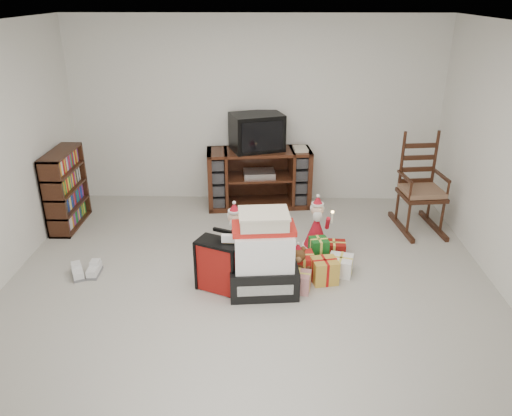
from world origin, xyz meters
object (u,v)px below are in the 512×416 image
Objects in this scene: tv_stand at (259,178)px; sneaker_pair at (86,271)px; red_suitcase at (219,265)px; rocking_chair at (420,195)px; teddy_bear at (297,264)px; gift_pile at (263,258)px; gift_cluster at (320,263)px; mrs_claus_figurine at (235,236)px; crt_television at (257,132)px; bookshelf at (66,191)px; santa_figurine at (316,228)px.

tv_stand is 2.64m from sneaker_pair.
rocking_chair is at bearing 56.68° from red_suitcase.
rocking_chair is 3.52× the size of teddy_bear.
gift_cluster is (0.59, 0.35, -0.25)m from gift_pile.
gift_pile reaches higher than mrs_claus_figurine.
rocking_chair is at bearing 2.18° from sneaker_pair.
gift_cluster is at bearing -19.31° from mrs_claus_figurine.
red_suitcase is at bearing -161.51° from gift_cluster.
crt_television reaches higher than rocking_chair.
gift_pile is (2.48, -1.45, -0.10)m from bookshelf.
bookshelf is 1.02× the size of gift_cluster.
mrs_claus_figurine is 1.62m from sneaker_pair.
bookshelf reaches higher than tv_stand.
crt_television is at bearing 103.74° from teddy_bear.
santa_figurine is 0.57m from gift_cluster.
tv_stand reaches higher than gift_cluster.
crt_television is at bearing 105.65° from red_suitcase.
santa_figurine is 1.94× the size of sneaker_pair.
sneaker_pair is (-1.79, -1.92, -0.35)m from tv_stand.
gift_cluster is (0.68, -1.80, -0.28)m from tv_stand.
gift_pile is at bearing -30.35° from bookshelf.
sneaker_pair is at bearing 167.48° from gift_pile.
tv_stand reaches higher than sneaker_pair.
gift_cluster is at bearing -145.52° from rocking_chair.
gift_pile is 1.26× the size of mrs_claus_figurine.
mrs_claus_figurine is at bearing -165.98° from santa_figurine.
tv_stand is at bearing 16.30° from bookshelf.
gift_pile is 1.33× the size of red_suitcase.
gift_cluster is at bearing -90.34° from santa_figurine.
santa_figurine is at bearing 89.66° from gift_cluster.
sneaker_pair is at bearing -179.26° from teddy_bear.
teddy_bear is at bearing -159.72° from gift_cluster.
sneaker_pair is 2.80m from crt_television.
rocking_chair reaches higher than teddy_bear.
bookshelf is 2.54m from crt_television.
mrs_claus_figurine is 1.71m from crt_television.
rocking_chair is 1.47m from santa_figurine.
tv_stand is at bearing 104.73° from red_suitcase.
mrs_claus_figurine reaches higher than santa_figurine.
santa_figurine is (1.03, 0.90, -0.02)m from red_suitcase.
teddy_bear is (0.44, -1.89, -0.24)m from tv_stand.
teddy_bear is 0.46× the size of crt_television.
red_suitcase is at bearing -162.08° from teddy_bear.
teddy_bear is 0.70m from santa_figurine.
gift_pile is 0.76m from mrs_claus_figurine.
rocking_chair is 2.46m from gift_pile.
mrs_claus_figurine is (-0.68, 0.41, 0.10)m from teddy_bear.
red_suitcase is 1.37m from santa_figurine.
mrs_claus_figurine is 0.98m from gift_cluster.
mrs_claus_figurine is at bearing 148.58° from teddy_bear.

